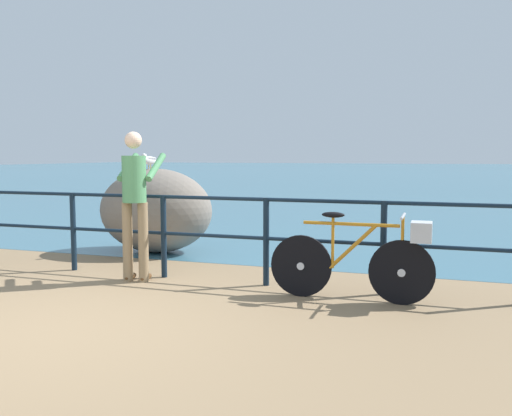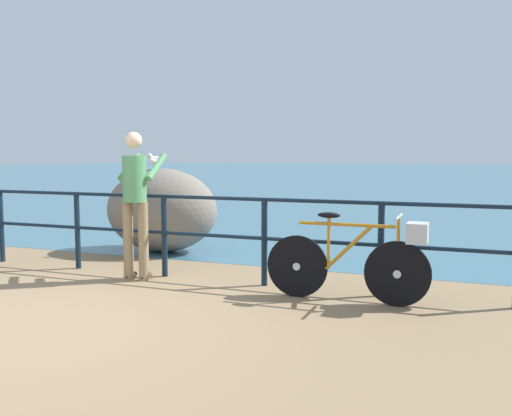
% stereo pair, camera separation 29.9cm
% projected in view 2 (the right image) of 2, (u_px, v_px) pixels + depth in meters
% --- Properties ---
extents(ground_plane, '(120.00, 120.00, 0.10)m').
position_uv_depth(ground_plane, '(381.00, 191.00, 23.41)').
color(ground_plane, '#846B4C').
extents(sea_surface, '(120.00, 90.00, 0.01)m').
position_uv_depth(sea_surface, '(428.00, 171.00, 49.50)').
color(sea_surface, '#38667A').
rests_on(sea_surface, ground_plane).
extents(promenade_railing, '(8.01, 0.07, 1.02)m').
position_uv_depth(promenade_railing, '(164.00, 226.00, 6.78)').
color(promenade_railing, black).
rests_on(promenade_railing, ground_plane).
extents(bicycle, '(1.70, 0.48, 0.92)m').
position_uv_depth(bicycle, '(360.00, 258.00, 5.57)').
color(bicycle, black).
rests_on(bicycle, ground_plane).
extents(person_at_railing, '(0.50, 0.66, 1.78)m').
position_uv_depth(person_at_railing, '(136.00, 198.00, 6.57)').
color(person_at_railing, '#8C7251').
rests_on(person_at_railing, ground_plane).
extents(breakwater_boulder_main, '(1.82, 1.30, 1.30)m').
position_uv_depth(breakwater_boulder_main, '(161.00, 210.00, 8.56)').
color(breakwater_boulder_main, slate).
rests_on(breakwater_boulder_main, ground).
extents(seagull, '(0.17, 0.34, 0.23)m').
position_uv_depth(seagull, '(155.00, 159.00, 8.41)').
color(seagull, gold).
rests_on(seagull, breakwater_boulder_main).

